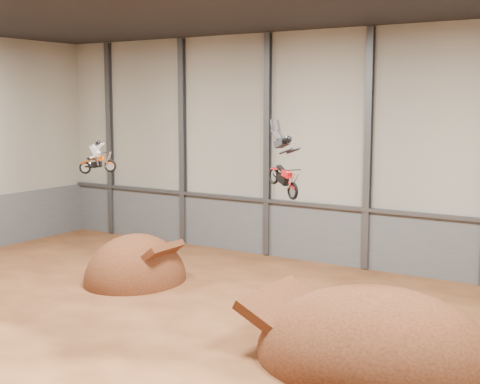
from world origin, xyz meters
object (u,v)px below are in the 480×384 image
object	(u,v)px
fmx_rider_a	(98,155)
fmx_rider_b	(282,159)
takeoff_ramp	(136,281)
landing_ramp	(375,359)

from	to	relation	value
fmx_rider_a	fmx_rider_b	bearing A→B (deg)	-22.23
takeoff_ramp	fmx_rider_a	world-z (taller)	fmx_rider_a
takeoff_ramp	landing_ramp	world-z (taller)	landing_ramp
landing_ramp	fmx_rider_a	xyz separation A→B (m)	(-15.28, 1.07, 7.10)
takeoff_ramp	fmx_rider_b	world-z (taller)	fmx_rider_b
fmx_rider_a	fmx_rider_b	size ratio (longest dim) A/B	0.64
landing_ramp	fmx_rider_b	bearing A→B (deg)	170.40
fmx_rider_b	landing_ramp	bearing A→B (deg)	21.08
takeoff_ramp	fmx_rider_a	xyz separation A→B (m)	(-0.10, -2.53, 7.10)
landing_ramp	fmx_rider_b	xyz separation A→B (m)	(-4.56, 0.77, 7.41)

